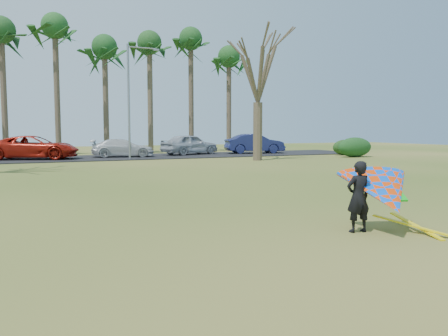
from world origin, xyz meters
name	(u,v)px	position (x,y,z in m)	size (l,w,h in m)	color
ground	(261,223)	(0.00, 0.00, 0.00)	(100.00, 100.00, 0.00)	#2A5312
parking_strip	(94,158)	(0.00, 25.00, 0.03)	(46.00, 7.00, 0.06)	black
palm_4	(1,32)	(-6.00, 31.00, 9.85)	(4.84, 4.84, 11.54)	#4D3F2E
palm_5	(55,28)	(-2.00, 31.00, 10.52)	(4.84, 4.84, 12.24)	#443829
palm_6	(105,48)	(2.00, 31.00, 9.17)	(4.84, 4.84, 10.84)	#46372A
palm_7	(149,44)	(6.00, 31.00, 9.85)	(4.84, 4.84, 11.54)	brown
palm_8	(191,40)	(10.00, 31.00, 10.52)	(4.84, 4.84, 12.24)	#4B3B2D
palm_9	(229,58)	(14.00, 31.00, 9.17)	(4.84, 4.84, 10.84)	#4E3F2E
bare_tree_right	(258,64)	(10.00, 18.00, 6.57)	(6.27, 6.27, 9.21)	#4D3C2E
streetlight	(131,96)	(2.16, 22.00, 4.46)	(2.28, 0.18, 8.00)	gray
hedge_near	(355,147)	(18.69, 18.05, 0.77)	(3.07, 1.39, 1.53)	#163D18
hedge_far	(345,147)	(19.80, 20.53, 0.65)	(2.33, 1.10, 1.30)	#183814
car_2	(35,147)	(-4.04, 24.88, 0.88)	(2.73, 5.93, 1.65)	#A8190D
car_3	(123,148)	(2.14, 24.90, 0.74)	(1.90, 4.66, 1.35)	silver
car_4	(190,144)	(7.91, 25.85, 0.91)	(2.01, 5.00, 1.70)	#AAB0B9
car_5	(255,144)	(13.80, 25.30, 0.91)	(1.79, 5.14, 1.69)	navy
kite_flyer	(382,192)	(1.81, -1.80, 0.84)	(2.13, 2.39, 2.02)	black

